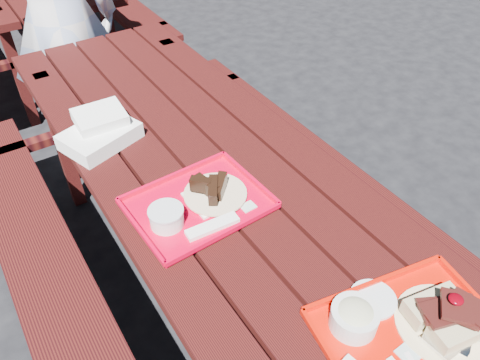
{
  "coord_description": "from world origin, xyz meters",
  "views": [
    {
      "loc": [
        -0.57,
        -1.02,
        1.73
      ],
      "look_at": [
        0.0,
        -0.15,
        0.82
      ],
      "focal_mm": 35.0,
      "sensor_mm": 36.0,
      "label": 1
    }
  ],
  "objects_px": {
    "far_tray": "(197,204)",
    "person": "(59,18)",
    "picnic_table_near": "(217,212)",
    "near_tray": "(410,326)"
  },
  "relations": [
    {
      "from": "far_tray",
      "to": "person",
      "type": "bearing_deg",
      "value": 87.95
    },
    {
      "from": "picnic_table_near",
      "to": "far_tray",
      "type": "bearing_deg",
      "value": -137.2
    },
    {
      "from": "person",
      "to": "far_tray",
      "type": "bearing_deg",
      "value": 102.48
    },
    {
      "from": "picnic_table_near",
      "to": "near_tray",
      "type": "xyz_separation_m",
      "value": [
        0.07,
        -0.75,
        0.22
      ]
    },
    {
      "from": "near_tray",
      "to": "person",
      "type": "bearing_deg",
      "value": 94.13
    },
    {
      "from": "picnic_table_near",
      "to": "near_tray",
      "type": "distance_m",
      "value": 0.78
    },
    {
      "from": "near_tray",
      "to": "far_tray",
      "type": "height_order",
      "value": "near_tray"
    },
    {
      "from": "near_tray",
      "to": "person",
      "type": "distance_m",
      "value": 2.13
    },
    {
      "from": "near_tray",
      "to": "far_tray",
      "type": "relative_size",
      "value": 1.14
    },
    {
      "from": "picnic_table_near",
      "to": "far_tray",
      "type": "xyz_separation_m",
      "value": [
        -0.13,
        -0.12,
        0.21
      ]
    }
  ]
}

